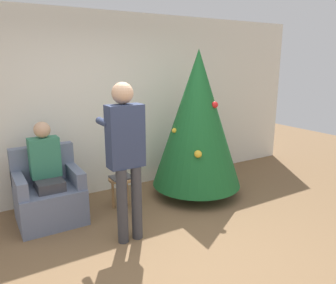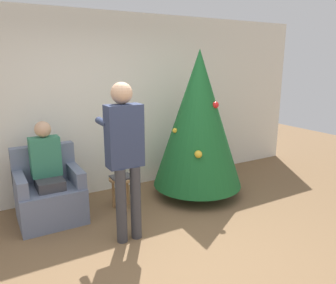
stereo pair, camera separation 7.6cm
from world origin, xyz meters
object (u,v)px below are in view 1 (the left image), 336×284
christmas_tree (197,119)px  person_seated (47,168)px  person_standing (126,148)px  side_stool (121,183)px  armchair (49,196)px

christmas_tree → person_seated: bearing=172.9°
person_standing → side_stool: bearing=71.6°
person_seated → person_standing: bearing=-53.0°
christmas_tree → person_standing: size_ratio=1.21×
side_stool → person_seated: bearing=172.4°
armchair → person_standing: (0.67, -0.92, 0.74)m
person_seated → christmas_tree: bearing=-7.1°
christmas_tree → armchair: 2.28m
armchair → person_standing: size_ratio=0.52×
person_standing → person_seated: bearing=127.0°
christmas_tree → armchair: (-2.10, 0.29, -0.84)m
person_seated → side_stool: bearing=-7.6°
person_standing → side_stool: 1.08m
christmas_tree → armchair: size_ratio=2.31×
person_standing → side_stool: person_standing is taller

